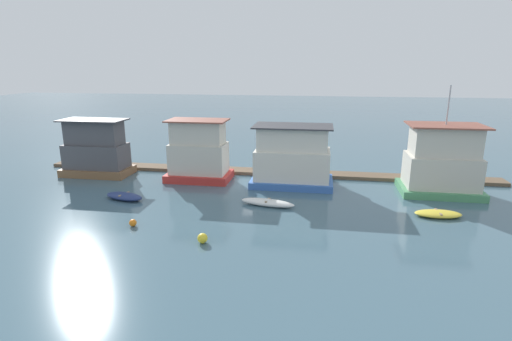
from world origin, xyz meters
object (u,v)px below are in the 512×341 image
houseboat_brown (96,151)px  mooring_post_far_left (326,171)px  houseboat_green (442,163)px  dinghy_white (268,203)px  dinghy_navy (124,196)px  buoy_yellow (203,238)px  dinghy_yellow (438,214)px  houseboat_blue (292,158)px  mooring_post_near_left (282,171)px  houseboat_red (199,153)px  buoy_orange (133,223)px

houseboat_brown → mooring_post_far_left: size_ratio=3.84×
houseboat_green → dinghy_white: 14.28m
dinghy_navy → mooring_post_far_left: mooring_post_far_left is taller
houseboat_brown → buoy_yellow: (13.90, -12.70, -2.00)m
dinghy_navy → houseboat_green: bearing=13.0°
houseboat_brown → dinghy_yellow: (28.46, -6.11, -2.10)m
houseboat_blue → mooring_post_far_left: 3.89m
mooring_post_near_left → buoy_yellow: size_ratio=2.13×
dinghy_white → buoy_yellow: size_ratio=6.99×
dinghy_navy → dinghy_yellow: 22.67m
houseboat_brown → dinghy_navy: size_ratio=1.80×
houseboat_blue → buoy_yellow: size_ratio=11.57×
dinghy_navy → dinghy_yellow: dinghy_navy is taller
houseboat_red → houseboat_blue: 8.26m
dinghy_navy → houseboat_red: bearing=56.6°
dinghy_yellow → buoy_orange: bearing=-165.9°
dinghy_navy → buoy_yellow: bearing=-38.4°
dinghy_yellow → buoy_yellow: buoy_yellow is taller
houseboat_blue → houseboat_green: (11.78, -0.40, 0.14)m
houseboat_brown → buoy_orange: 14.28m
houseboat_blue → buoy_orange: 14.34m
houseboat_green → dinghy_white: bearing=-158.5°
dinghy_yellow → mooring_post_far_left: bearing=133.6°
mooring_post_near_left → houseboat_blue: bearing=-63.7°
houseboat_brown → houseboat_green: size_ratio=0.72×
houseboat_brown → houseboat_green: bearing=-1.4°
houseboat_brown → mooring_post_near_left: (17.10, 1.71, -1.66)m
dinghy_white → dinghy_yellow: bearing=-1.1°
houseboat_red → buoy_yellow: size_ratio=9.43×
houseboat_red → dinghy_white: 9.27m
dinghy_white → mooring_post_far_left: 8.73m
mooring_post_far_left → buoy_yellow: mooring_post_far_left is taller
houseboat_blue → dinghy_white: (-1.34, -5.57, -2.11)m
dinghy_navy → mooring_post_far_left: size_ratio=2.13×
mooring_post_far_left → buoy_yellow: bearing=-116.3°
houseboat_blue → mooring_post_far_left: houseboat_blue is taller
dinghy_yellow → dinghy_white: bearing=178.9°
dinghy_navy → buoy_yellow: size_ratio=5.75×
houseboat_green → buoy_yellow: 20.09m
houseboat_red → houseboat_green: (20.03, -0.61, 0.08)m
houseboat_brown → dinghy_white: houseboat_brown is taller
houseboat_red → buoy_yellow: bearing=-72.2°
dinghy_navy → mooring_post_far_left: (15.23, 7.99, 0.54)m
houseboat_red → dinghy_white: houseboat_red is taller
houseboat_brown → dinghy_white: bearing=-19.4°
dinghy_yellow → mooring_post_far_left: size_ratio=2.00×
houseboat_green → houseboat_red: bearing=178.3°
mooring_post_far_left → dinghy_navy: bearing=-152.3°
buoy_yellow → dinghy_yellow: bearing=24.3°
houseboat_brown → buoy_orange: bearing=-51.4°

